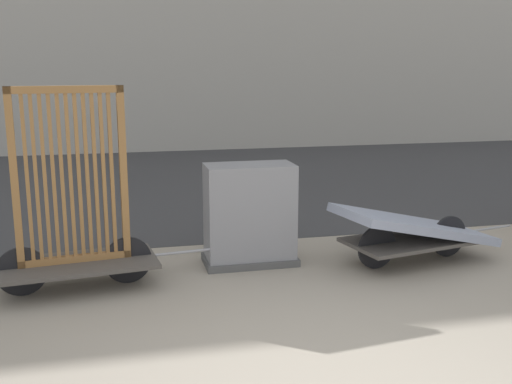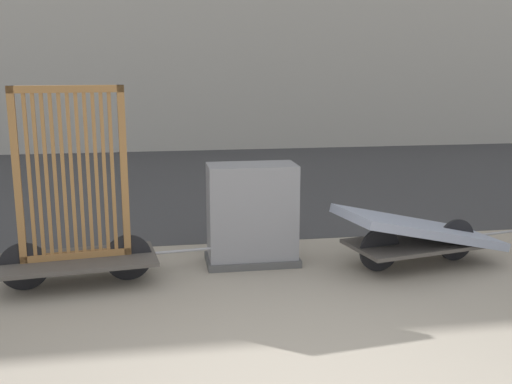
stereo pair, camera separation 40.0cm
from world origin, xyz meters
TOP-DOWN VIEW (x-y plane):
  - road_strip at (0.00, 8.20)m, footprint 56.00×8.63m
  - bike_cart_with_bedframe at (-1.85, 2.66)m, footprint 2.31×0.98m
  - bike_cart_with_mattress at (1.86, 2.66)m, footprint 2.45×1.21m
  - utility_cabinet at (0.02, 3.06)m, footprint 1.04×0.57m

SIDE VIEW (x-z plane):
  - road_strip at x=0.00m, z-range 0.00..0.01m
  - bike_cart_with_mattress at x=1.86m, z-range 0.03..0.74m
  - utility_cabinet at x=0.02m, z-range -0.04..1.10m
  - bike_cart_with_bedframe at x=-1.85m, z-range -0.33..1.69m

